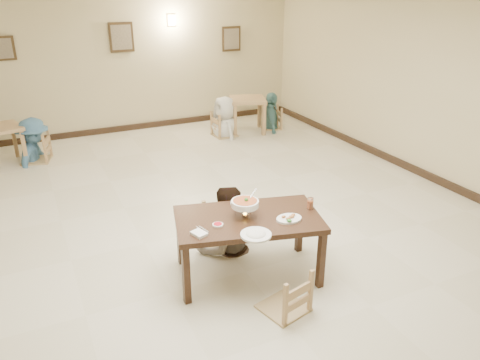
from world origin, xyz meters
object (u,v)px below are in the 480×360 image
main_table (248,224)px  bg_diner_b (29,118)px  drink_glass (310,204)px  chair_far (223,209)px  curry_warmer (245,204)px  bg_diner_d (272,93)px  bg_chair_rr (271,108)px  bg_chair_lr (32,134)px  main_diner (225,188)px  bg_chair_rl (224,113)px  bg_diner_c (224,97)px  chair_near (285,271)px  bg_table_right (248,104)px

main_table → bg_diner_b: 5.30m
drink_glass → chair_far: bearing=128.9°
curry_warmer → bg_diner_d: bearing=58.1°
curry_warmer → bg_chair_rr: size_ratio=0.36×
bg_diner_d → bg_chair_lr: bearing=109.0°
curry_warmer → main_diner: bearing=86.3°
bg_chair_lr → bg_chair_rl: 3.76m
bg_chair_rl → bg_diner_c: bg_diner_c is taller
drink_glass → bg_chair_lr: 5.71m
curry_warmer → bg_diner_c: (1.87, 4.83, -0.03)m
main_table → bg_chair_rr: bg_chair_rr is taller
chair_far → main_diner: (-0.01, -0.10, 0.33)m
bg_chair_rr → drink_glass: bearing=-9.9°
main_diner → bg_diner_c: size_ratio=0.96×
bg_chair_rl → bg_chair_rr: size_ratio=1.07×
chair_far → main_diner: size_ratio=0.60×
main_table → drink_glass: drink_glass is taller
bg_diner_d → bg_chair_rl: bearing=112.2°
main_table → curry_warmer: (-0.03, 0.02, 0.24)m
bg_chair_lr → bg_diner_c: bg_diner_c is taller
chair_far → main_table: bearing=-83.2°
chair_far → chair_near: (0.03, -1.45, -0.03)m
main_diner → bg_diner_b: size_ratio=1.00×
chair_far → bg_diner_d: size_ratio=0.60×
chair_far → main_diner: bearing=-85.4°
chair_far → curry_warmer: (-0.05, -0.72, 0.40)m
chair_near → bg_table_right: 6.10m
bg_diner_b → bg_diner_d: bg_diner_d is taller
main_table → bg_diner_d: 5.76m
chair_near → bg_diner_b: bearing=-85.2°
bg_diner_b → bg_diner_d: (4.93, -0.04, 0.00)m
curry_warmer → bg_chair_rl: size_ratio=0.34×
drink_glass → bg_chair_lr: bg_chair_lr is taller
curry_warmer → main_table: bearing=-40.1°
bg_chair_lr → bg_diner_d: bearing=105.9°
curry_warmer → bg_diner_b: 5.27m
bg_chair_lr → bg_diner_c: 3.78m
bg_chair_lr → bg_chair_rl: size_ratio=1.05×
bg_chair_rl → bg_diner_c: (0.00, 0.00, 0.36)m
bg_chair_rr → bg_diner_d: (0.00, 0.00, 0.36)m
bg_diner_c → drink_glass: bearing=-16.0°
main_table → drink_glass: size_ratio=13.05×
bg_table_right → bg_diner_d: 0.62m
main_table → chair_far: (0.02, 0.74, -0.16)m
main_diner → bg_chair_rl: bearing=-115.3°
main_diner → curry_warmer: size_ratio=4.92×
bg_table_right → main_diner: bearing=-119.4°
chair_far → bg_chair_rr: size_ratio=1.07×
chair_near → bg_chair_lr: bearing=-85.2°
chair_near → bg_chair_rl: size_ratio=0.92×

